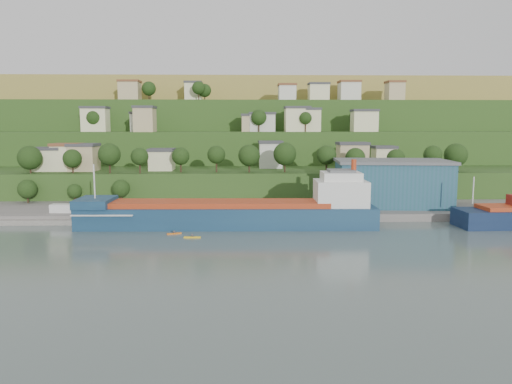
{
  "coord_description": "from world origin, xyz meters",
  "views": [
    {
      "loc": [
        -1.5,
        -108.25,
        24.09
      ],
      "look_at": [
        2.2,
        15.0,
        7.82
      ],
      "focal_mm": 35.0,
      "sensor_mm": 36.0,
      "label": 1
    }
  ],
  "objects_px": {
    "warehouse": "(392,183)",
    "kayak_orange": "(174,233)",
    "cargo_ship_near": "(237,215)",
    "caravan": "(63,210)"
  },
  "relations": [
    {
      "from": "warehouse",
      "to": "caravan",
      "type": "relative_size",
      "value": 5.17
    },
    {
      "from": "warehouse",
      "to": "kayak_orange",
      "type": "relative_size",
      "value": 9.89
    },
    {
      "from": "cargo_ship_near",
      "to": "kayak_orange",
      "type": "relative_size",
      "value": 21.65
    },
    {
      "from": "warehouse",
      "to": "kayak_orange",
      "type": "bearing_deg",
      "value": -149.71
    },
    {
      "from": "warehouse",
      "to": "caravan",
      "type": "height_order",
      "value": "warehouse"
    },
    {
      "from": "kayak_orange",
      "to": "cargo_ship_near",
      "type": "bearing_deg",
      "value": 9.66
    },
    {
      "from": "warehouse",
      "to": "cargo_ship_near",
      "type": "bearing_deg",
      "value": -151.17
    },
    {
      "from": "cargo_ship_near",
      "to": "caravan",
      "type": "xyz_separation_m",
      "value": [
        -44.96,
        9.92,
        -0.24
      ]
    },
    {
      "from": "cargo_ship_near",
      "to": "warehouse",
      "type": "height_order",
      "value": "cargo_ship_near"
    },
    {
      "from": "warehouse",
      "to": "kayak_orange",
      "type": "distance_m",
      "value": 63.93
    }
  ]
}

